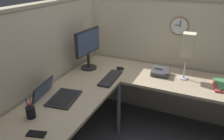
{
  "coord_description": "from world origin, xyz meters",
  "views": [
    {
      "loc": [
        -1.87,
        -0.66,
        1.84
      ],
      "look_at": [
        0.1,
        0.22,
        0.87
      ],
      "focal_mm": 34.78,
      "sensor_mm": 36.0,
      "label": 1
    }
  ],
  "objects_px": {
    "laptop": "(55,95)",
    "desk_lamp_paper": "(188,46)",
    "office_phone": "(161,72)",
    "computer_mouse": "(120,68)",
    "monitor": "(88,46)",
    "keyboard": "(111,78)",
    "cell_phone": "(36,134)",
    "wall_clock": "(179,26)",
    "pen_cup": "(31,112)"
  },
  "relations": [
    {
      "from": "laptop",
      "to": "desk_lamp_paper",
      "type": "height_order",
      "value": "desk_lamp_paper"
    },
    {
      "from": "laptop",
      "to": "desk_lamp_paper",
      "type": "xyz_separation_m",
      "value": [
        0.95,
        -1.08,
        0.36
      ]
    },
    {
      "from": "office_phone",
      "to": "computer_mouse",
      "type": "bearing_deg",
      "value": 95.06
    },
    {
      "from": "monitor",
      "to": "computer_mouse",
      "type": "xyz_separation_m",
      "value": [
        0.13,
        -0.38,
        -0.28
      ]
    },
    {
      "from": "keyboard",
      "to": "cell_phone",
      "type": "bearing_deg",
      "value": 171.19
    },
    {
      "from": "monitor",
      "to": "wall_clock",
      "type": "distance_m",
      "value": 1.13
    },
    {
      "from": "office_phone",
      "to": "cell_phone",
      "type": "bearing_deg",
      "value": 156.26
    },
    {
      "from": "keyboard",
      "to": "desk_lamp_paper",
      "type": "relative_size",
      "value": 0.81
    },
    {
      "from": "cell_phone",
      "to": "desk_lamp_paper",
      "type": "height_order",
      "value": "desk_lamp_paper"
    },
    {
      "from": "keyboard",
      "to": "wall_clock",
      "type": "distance_m",
      "value": 1.04
    },
    {
      "from": "keyboard",
      "to": "laptop",
      "type": "bearing_deg",
      "value": 148.61
    },
    {
      "from": "monitor",
      "to": "pen_cup",
      "type": "bearing_deg",
      "value": -176.37
    },
    {
      "from": "pen_cup",
      "to": "cell_phone",
      "type": "bearing_deg",
      "value": -128.94
    },
    {
      "from": "pen_cup",
      "to": "desk_lamp_paper",
      "type": "relative_size",
      "value": 0.34
    },
    {
      "from": "laptop",
      "to": "cell_phone",
      "type": "height_order",
      "value": "laptop"
    },
    {
      "from": "office_phone",
      "to": "wall_clock",
      "type": "xyz_separation_m",
      "value": [
        0.33,
        -0.1,
        0.49
      ]
    },
    {
      "from": "pen_cup",
      "to": "cell_phone",
      "type": "xyz_separation_m",
      "value": [
        -0.15,
        -0.19,
        -0.05
      ]
    },
    {
      "from": "pen_cup",
      "to": "wall_clock",
      "type": "relative_size",
      "value": 0.82
    },
    {
      "from": "office_phone",
      "to": "wall_clock",
      "type": "height_order",
      "value": "wall_clock"
    },
    {
      "from": "laptop",
      "to": "pen_cup",
      "type": "height_order",
      "value": "pen_cup"
    },
    {
      "from": "keyboard",
      "to": "computer_mouse",
      "type": "relative_size",
      "value": 4.13
    },
    {
      "from": "desk_lamp_paper",
      "to": "wall_clock",
      "type": "relative_size",
      "value": 2.41
    },
    {
      "from": "keyboard",
      "to": "pen_cup",
      "type": "bearing_deg",
      "value": 159.23
    },
    {
      "from": "cell_phone",
      "to": "monitor",
      "type": "bearing_deg",
      "value": -4.5
    },
    {
      "from": "desk_lamp_paper",
      "to": "wall_clock",
      "type": "xyz_separation_m",
      "value": [
        0.31,
        0.15,
        0.15
      ]
    },
    {
      "from": "pen_cup",
      "to": "office_phone",
      "type": "height_order",
      "value": "pen_cup"
    },
    {
      "from": "cell_phone",
      "to": "laptop",
      "type": "bearing_deg",
      "value": 6.55
    },
    {
      "from": "computer_mouse",
      "to": "office_phone",
      "type": "bearing_deg",
      "value": -84.94
    },
    {
      "from": "laptop",
      "to": "computer_mouse",
      "type": "distance_m",
      "value": 0.94
    },
    {
      "from": "keyboard",
      "to": "office_phone",
      "type": "height_order",
      "value": "office_phone"
    },
    {
      "from": "monitor",
      "to": "wall_clock",
      "type": "height_order",
      "value": "wall_clock"
    },
    {
      "from": "laptop",
      "to": "wall_clock",
      "type": "relative_size",
      "value": 1.95
    },
    {
      "from": "monitor",
      "to": "keyboard",
      "type": "xyz_separation_m",
      "value": [
        -0.17,
        -0.38,
        -0.28
      ]
    },
    {
      "from": "desk_lamp_paper",
      "to": "office_phone",
      "type": "bearing_deg",
      "value": 93.66
    },
    {
      "from": "laptop",
      "to": "keyboard",
      "type": "height_order",
      "value": "laptop"
    },
    {
      "from": "wall_clock",
      "to": "monitor",
      "type": "bearing_deg",
      "value": 116.85
    },
    {
      "from": "monitor",
      "to": "keyboard",
      "type": "height_order",
      "value": "monitor"
    },
    {
      "from": "computer_mouse",
      "to": "office_phone",
      "type": "xyz_separation_m",
      "value": [
        0.04,
        -0.5,
        0.02
      ]
    },
    {
      "from": "monitor",
      "to": "computer_mouse",
      "type": "height_order",
      "value": "monitor"
    },
    {
      "from": "cell_phone",
      "to": "wall_clock",
      "type": "xyz_separation_m",
      "value": [
        1.74,
        -0.73,
        0.53
      ]
    },
    {
      "from": "keyboard",
      "to": "pen_cup",
      "type": "relative_size",
      "value": 2.39
    },
    {
      "from": "computer_mouse",
      "to": "cell_phone",
      "type": "distance_m",
      "value": 1.38
    },
    {
      "from": "computer_mouse",
      "to": "desk_lamp_paper",
      "type": "xyz_separation_m",
      "value": [
        0.06,
        -0.76,
        0.37
      ]
    },
    {
      "from": "computer_mouse",
      "to": "cell_phone",
      "type": "bearing_deg",
      "value": 174.97
    },
    {
      "from": "monitor",
      "to": "cell_phone",
      "type": "bearing_deg",
      "value": -168.39
    },
    {
      "from": "office_phone",
      "to": "desk_lamp_paper",
      "type": "bearing_deg",
      "value": -86.34
    },
    {
      "from": "monitor",
      "to": "wall_clock",
      "type": "bearing_deg",
      "value": -63.15
    },
    {
      "from": "laptop",
      "to": "keyboard",
      "type": "bearing_deg",
      "value": -29.03
    },
    {
      "from": "computer_mouse",
      "to": "office_phone",
      "type": "distance_m",
      "value": 0.51
    },
    {
      "from": "keyboard",
      "to": "office_phone",
      "type": "distance_m",
      "value": 0.61
    }
  ]
}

